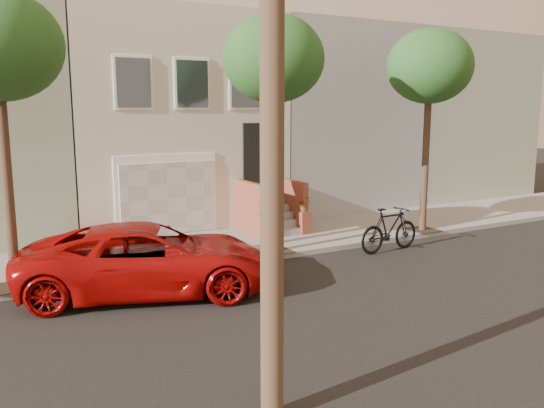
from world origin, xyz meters
TOP-DOWN VIEW (x-y plane):
  - ground at (0.00, 0.00)m, footprint 90.00×90.00m
  - sidewalk at (0.00, 5.35)m, footprint 40.00×3.70m
  - house_row at (0.00, 11.19)m, footprint 33.10×11.70m
  - tree_mid at (1.00, 3.90)m, footprint 2.70×2.57m
  - tree_right at (6.50, 3.90)m, footprint 2.70×2.57m
  - pickup_truck at (-2.89, 2.53)m, footprint 6.05×4.20m
  - motorcycle at (4.13, 2.76)m, footprint 2.16×0.75m

SIDE VIEW (x-z plane):
  - ground at x=0.00m, z-range 0.00..0.00m
  - sidewalk at x=0.00m, z-range 0.00..0.15m
  - motorcycle at x=4.13m, z-range 0.00..1.28m
  - pickup_truck at x=-2.89m, z-range 0.00..1.53m
  - house_row at x=0.00m, z-range 0.14..7.14m
  - tree_mid at x=1.00m, z-range 2.11..8.41m
  - tree_right at x=6.50m, z-range 2.11..8.41m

